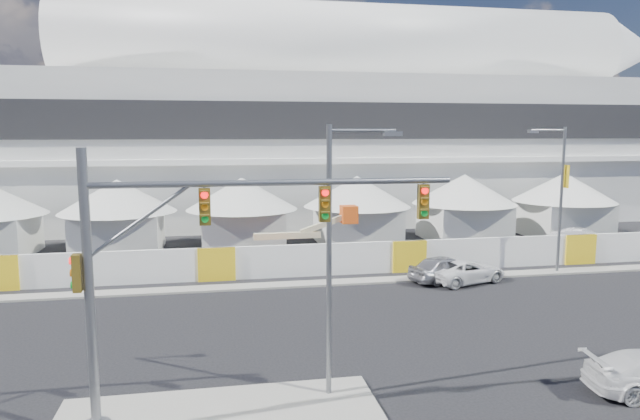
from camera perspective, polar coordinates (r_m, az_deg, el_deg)
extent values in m
plane|color=black|center=(22.01, 6.43, -15.80)|extent=(160.00, 160.00, 0.00)
cube|color=gray|center=(41.97, 28.22, -5.16)|extent=(80.00, 1.20, 0.12)
cube|color=silver|center=(62.88, 2.38, 6.14)|extent=(80.00, 24.00, 14.00)
cube|color=black|center=(51.09, 5.46, 8.88)|extent=(68.00, 0.30, 3.20)
cube|color=white|center=(50.90, 5.49, 4.94)|extent=(72.00, 0.80, 0.50)
cylinder|color=white|center=(61.57, 2.87, 16.17)|extent=(57.60, 8.40, 8.40)
cylinder|color=white|center=(61.99, 4.73, 15.70)|extent=(51.60, 6.80, 6.80)
cylinder|color=white|center=(62.48, 6.56, 15.23)|extent=(45.60, 5.20, 5.20)
cone|color=white|center=(76.07, 28.47, 13.82)|extent=(8.00, 7.60, 7.60)
cube|color=silver|center=(44.44, -19.43, -2.11)|extent=(6.00, 6.00, 3.00)
cone|color=silver|center=(44.08, -19.59, 1.35)|extent=(8.40, 8.40, 2.40)
cube|color=silver|center=(43.93, -7.76, -1.84)|extent=(6.00, 6.00, 3.00)
cone|color=silver|center=(43.57, -7.82, 1.66)|extent=(8.40, 8.40, 2.40)
cube|color=silver|center=(45.24, 3.70, -1.51)|extent=(6.00, 6.00, 3.00)
cone|color=silver|center=(44.88, 3.73, 1.90)|extent=(8.40, 8.40, 2.40)
cube|color=silver|center=(48.22, 14.13, -1.15)|extent=(6.00, 6.00, 3.00)
cone|color=silver|center=(47.89, 14.24, 2.04)|extent=(8.40, 8.40, 2.40)
cube|color=silver|center=(52.59, 23.09, -0.81)|extent=(6.00, 6.00, 3.00)
cone|color=silver|center=(52.29, 23.24, 2.11)|extent=(8.40, 8.40, 2.40)
cube|color=white|center=(36.68, 8.86, -4.57)|extent=(70.00, 0.25, 2.00)
imported|color=#A9AAAE|center=(34.78, 12.39, -5.71)|extent=(3.20, 4.93, 1.56)
imported|color=white|center=(34.86, 14.40, -5.92)|extent=(3.63, 5.34, 1.36)
imported|color=silver|center=(47.35, 24.82, -2.70)|extent=(4.19, 4.65, 1.54)
cylinder|color=slate|center=(17.19, -22.06, -8.05)|extent=(0.27, 0.27, 8.24)
cylinder|color=slate|center=(16.37, -4.37, 2.74)|extent=(10.47, 0.18, 0.18)
cube|color=#594714|center=(16.35, -11.44, 0.33)|extent=(0.32, 0.22, 1.05)
cube|color=#594714|center=(16.64, 0.45, 0.61)|extent=(0.32, 0.22, 1.05)
cube|color=#594714|center=(17.47, 10.28, 0.83)|extent=(0.32, 0.22, 1.05)
cube|color=#594714|center=(17.08, -23.12, -5.82)|extent=(0.22, 0.32, 1.05)
cylinder|color=gray|center=(18.53, 0.90, -5.30)|extent=(0.18, 0.18, 8.89)
cylinder|color=gray|center=(18.30, 4.30, 7.92)|extent=(2.17, 0.12, 0.12)
cube|color=gray|center=(18.57, 7.27, 7.57)|extent=(0.59, 0.25, 0.15)
cylinder|color=gray|center=(38.38, 22.95, 0.84)|extent=(0.18, 0.18, 9.12)
cylinder|color=gray|center=(37.54, 21.88, 7.43)|extent=(2.23, 0.12, 0.12)
cube|color=gray|center=(37.01, 20.53, 7.34)|extent=(0.61, 0.25, 0.15)
cube|color=yellow|center=(38.38, 23.39, 3.10)|extent=(0.03, 0.61, 1.42)
cube|color=#E65315|center=(36.56, -5.37, -5.16)|extent=(4.12, 1.95, 1.24)
cube|color=beige|center=(36.37, -3.28, -2.58)|extent=(4.30, 0.55, 0.39)
cube|color=beige|center=(36.65, 0.57, -1.41)|extent=(3.33, 0.46, 1.37)
cube|color=#E65315|center=(36.89, 2.98, -0.48)|extent=(1.05, 1.05, 1.13)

